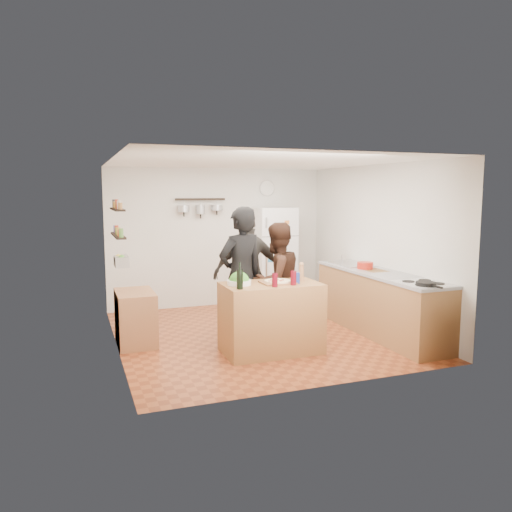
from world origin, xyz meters
name	(u,v)px	position (x,y,z in m)	size (l,w,h in m)	color
room_shell	(249,247)	(0.00, 0.39, 1.25)	(4.20, 4.20, 4.20)	brown
prep_island	(271,318)	(-0.13, -0.81, 0.46)	(1.25, 0.72, 0.91)	olive
pizza_board	(278,282)	(-0.05, -0.83, 0.92)	(0.42, 0.34, 0.02)	brown
pizza	(278,281)	(-0.05, -0.83, 0.94)	(0.34, 0.34, 0.02)	beige
salad_bowl	(239,282)	(-0.55, -0.76, 0.94)	(0.31, 0.31, 0.06)	white
wine_bottle	(240,279)	(-0.63, -1.03, 1.03)	(0.08, 0.08, 0.24)	black
wine_glass_near	(275,280)	(-0.18, -1.05, 1.00)	(0.07, 0.07, 0.17)	#530713
wine_glass_far	(293,278)	(0.09, -1.01, 1.00)	(0.07, 0.07, 0.18)	#5A0713
pepper_mill	(301,273)	(0.32, -0.76, 1.01)	(0.06, 0.06, 0.20)	#A67046
salt_canister	(296,278)	(0.17, -0.93, 0.98)	(0.09, 0.09, 0.14)	navy
person_left	(241,276)	(-0.37, -0.31, 0.94)	(0.69, 0.45, 1.89)	black
person_center	(277,281)	(0.17, -0.28, 0.83)	(0.81, 0.63, 1.66)	black
person_back	(248,272)	(-0.10, 0.18, 0.90)	(1.06, 0.44, 1.81)	#2C2A27
counter_run	(379,303)	(1.70, -0.55, 0.45)	(0.63, 2.63, 0.90)	#9E7042
stove_top	(423,284)	(1.70, -1.50, 0.91)	(0.60, 0.62, 0.02)	white
skillet	(426,284)	(1.60, -1.68, 0.94)	(0.25, 0.25, 0.05)	black
sink	(350,264)	(1.70, 0.30, 0.92)	(0.50, 0.80, 0.03)	silver
cutting_board	(374,271)	(1.70, -0.40, 0.91)	(0.30, 0.40, 0.02)	brown
red_bowl	(365,265)	(1.65, -0.22, 0.97)	(0.24, 0.24, 0.10)	#B12114
fridge	(273,256)	(0.95, 1.75, 0.90)	(0.70, 0.68, 1.80)	white
wall_clock	(267,188)	(0.95, 2.08, 2.15)	(0.30, 0.30, 0.03)	silver
spice_shelf_lower	(118,236)	(-1.93, 0.20, 1.50)	(0.12, 1.00, 0.03)	black
spice_shelf_upper	(117,209)	(-1.93, 0.20, 1.85)	(0.12, 1.00, 0.03)	black
produce_basket	(121,261)	(-1.90, 0.20, 1.15)	(0.18, 0.35, 0.14)	silver
side_table	(136,318)	(-1.74, 0.16, 0.36)	(0.50, 0.80, 0.73)	#AD6F48
pot_rack	(200,199)	(-0.35, 2.00, 1.95)	(0.90, 0.04, 0.04)	black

